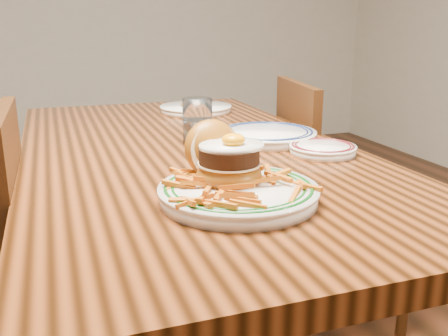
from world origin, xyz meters
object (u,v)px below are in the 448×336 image
object	(u,v)px
main_plate	(234,179)
side_plate	(323,148)
table	(187,178)
chair_right	(325,197)

from	to	relation	value
main_plate	side_plate	bearing A→B (deg)	27.75
table	chair_right	world-z (taller)	chair_right
chair_right	main_plate	distance (m)	0.91
chair_right	side_plate	world-z (taller)	chair_right
table	side_plate	xyz separation A→B (m)	(0.31, -0.19, 0.10)
side_plate	table	bearing A→B (deg)	172.11
main_plate	side_plate	world-z (taller)	main_plate
side_plate	main_plate	bearing A→B (deg)	-119.94
chair_right	side_plate	distance (m)	0.55
chair_right	side_plate	bearing A→B (deg)	67.21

